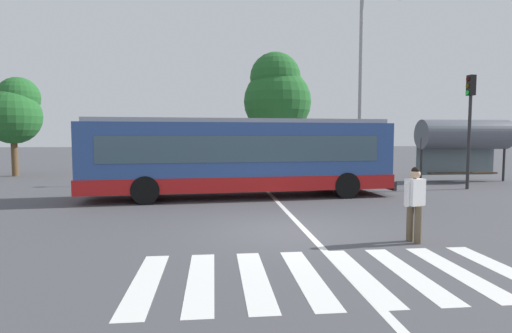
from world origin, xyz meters
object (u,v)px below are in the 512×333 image
bus_stop_shelter (464,136)px  pedestrian_crossing_street (415,200)px  traffic_light_far_corner (470,114)px  background_tree_right (277,95)px  parked_car_charcoal (204,162)px  parked_car_silver (289,161)px  city_transit_bus (240,157)px  parked_car_champagne (244,161)px  background_tree_left (15,111)px  twin_arm_street_lamp (361,67)px

bus_stop_shelter → pedestrian_crossing_street: bearing=-126.6°
traffic_light_far_corner → background_tree_right: background_tree_right is taller
parked_car_charcoal → bus_stop_shelter: 14.99m
parked_car_silver → city_transit_bus: bearing=-110.7°
pedestrian_crossing_street → parked_car_champagne: size_ratio=0.37×
city_transit_bus → background_tree_left: 16.25m
parked_car_silver → background_tree_right: size_ratio=0.54×
parked_car_charcoal → traffic_light_far_corner: bearing=-36.1°
city_transit_bus → bus_stop_shelter: 12.72m
bus_stop_shelter → background_tree_right: bearing=131.5°
pedestrian_crossing_street → city_transit_bus: bearing=115.3°
parked_car_silver → traffic_light_far_corner: traffic_light_far_corner is taller
parked_car_champagne → bus_stop_shelter: 12.77m
parked_car_silver → traffic_light_far_corner: bearing=-54.1°
background_tree_left → background_tree_right: (16.38, 3.92, 1.51)m
parked_car_silver → background_tree_right: (-0.32, 3.36, 4.62)m
pedestrian_crossing_street → bus_stop_shelter: (8.52, 11.47, 1.45)m
traffic_light_far_corner → city_transit_bus: bearing=-173.0°
parked_car_charcoal → bus_stop_shelter: bus_stop_shelter is taller
city_transit_bus → traffic_light_far_corner: size_ratio=2.38×
pedestrian_crossing_street → background_tree_right: (0.09, 21.00, 4.42)m
traffic_light_far_corner → twin_arm_street_lamp: twin_arm_street_lamp is taller
traffic_light_far_corner → background_tree_left: background_tree_left is taller
parked_car_champagne → twin_arm_street_lamp: size_ratio=0.46×
traffic_light_far_corner → background_tree_right: size_ratio=0.61×
parked_car_silver → background_tree_right: 5.72m
bus_stop_shelter → background_tree_right: size_ratio=0.56×
traffic_light_far_corner → background_tree_right: bearing=119.0°
city_transit_bus → twin_arm_street_lamp: size_ratio=1.20×
city_transit_bus → traffic_light_far_corner: 10.66m
parked_car_silver → bus_stop_shelter: bus_stop_shelter is taller
parked_car_champagne → parked_car_silver: bearing=1.9°
twin_arm_street_lamp → parked_car_champagne: bearing=143.0°
parked_car_champagne → city_transit_bus: bearing=-95.0°
bus_stop_shelter → parked_car_charcoal: bearing=156.4°
pedestrian_crossing_street → traffic_light_far_corner: size_ratio=0.34×
city_transit_bus → parked_car_charcoal: (-1.65, 10.09, -0.82)m
parked_car_champagne → traffic_light_far_corner: (9.53, -8.91, 2.64)m
city_transit_bus → background_tree_right: size_ratio=1.44×
traffic_light_far_corner → bus_stop_shelter: (1.58, 2.84, -0.99)m
twin_arm_street_lamp → background_tree_right: bearing=112.7°
city_transit_bus → parked_car_champagne: bearing=85.0°
city_transit_bus → parked_car_charcoal: city_transit_bus is taller
parked_car_charcoal → traffic_light_far_corner: traffic_light_far_corner is taller
background_tree_right → parked_car_silver: bearing=-84.6°
parked_car_charcoal → background_tree_left: 11.59m
city_transit_bus → background_tree_right: bearing=75.3°
parked_car_champagne → background_tree_right: (2.68, 3.46, 4.62)m
pedestrian_crossing_street → background_tree_left: background_tree_left is taller
parked_car_silver → twin_arm_street_lamp: (3.03, -4.64, 5.38)m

